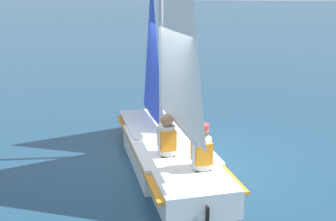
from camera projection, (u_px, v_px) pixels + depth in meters
ground_plane at (168, 164)px, 7.84m from camera, size 260.00×260.00×0.00m
sailboat_main at (169, 124)px, 7.57m from camera, size 3.31×4.31×5.48m
sailor_helm at (167, 145)px, 7.09m from camera, size 0.41×0.43×1.16m
sailor_crew at (201, 157)px, 6.52m from camera, size 0.41×0.43×1.16m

